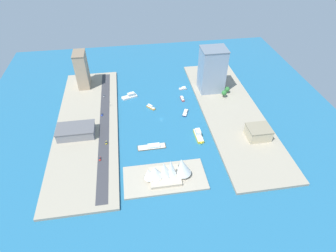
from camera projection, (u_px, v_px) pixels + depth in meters
The scene contains 23 objects.
ground_plane at pixel (161, 119), 335.58m from camera, with size 440.00×440.00×0.00m, color #23668E.
quay_west at pixel (231, 111), 344.86m from camera, with size 70.00×240.00×2.84m, color #9E937F.
quay_east at pixel (87, 125), 324.49m from camera, with size 70.00×240.00×2.84m, color #9E937F.
peninsula_point at pixel (165, 178), 264.43m from camera, with size 77.75×37.94×2.00m, color #A89E89.
road_strip at pixel (104, 122), 325.88m from camera, with size 10.94×228.00×0.15m, color #38383D.
patrol_launch_navy at pixel (185, 112), 343.89m from camera, with size 10.23×15.63×3.12m.
ferry_yellow_fast at pixel (198, 135), 309.20m from camera, with size 7.25×24.16×7.66m.
water_taxi_orange at pixel (151, 107), 351.76m from camera, with size 10.80×12.52×4.33m.
ferry_white_commuter at pixel (130, 96), 369.83m from camera, with size 21.98×13.79×6.45m.
barge_flat_brown at pixel (152, 146), 297.37m from camera, with size 30.64×8.27×3.03m.
yacht_sleek_gray at pixel (183, 88), 385.98m from camera, with size 11.76×6.46×3.44m.
tugboat_red at pixel (182, 98), 367.03m from camera, with size 4.16×13.06×4.31m.
warehouse_low_gray at pixel (76, 131), 305.74m from camera, with size 40.94×24.01×10.79m.
apartment_midrise_tan at pixel (82, 70), 373.81m from camera, with size 15.52×26.83×48.56m.
office_block_beige at pixel (258, 132), 302.31m from camera, with size 25.15×21.35×13.18m.
tower_tall_glass at pixel (212, 70), 363.43m from camera, with size 32.59×28.27×58.43m.
taxi_yellow_cab at pixel (106, 143), 298.16m from camera, with size 2.17×4.50×1.60m.
hatchback_blue at pixel (102, 114), 336.31m from camera, with size 2.10×4.74×1.64m.
pickup_red at pixel (100, 159), 279.89m from camera, with size 1.82×4.89×1.60m.
sedan_silver at pixel (104, 96), 367.65m from camera, with size 1.95×4.25×1.60m.
traffic_light_waterfront at pixel (110, 103), 348.42m from camera, with size 0.36×0.36×6.50m.
opera_landmark at pixel (168, 170), 258.09m from camera, with size 46.07×25.09×23.04m.
park_tree_cluster at pixel (226, 91), 367.05m from camera, with size 14.11×16.39×10.16m.
Camera 1 is at (32.15, 261.86, 207.73)m, focal length 29.90 mm.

